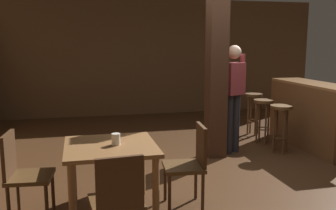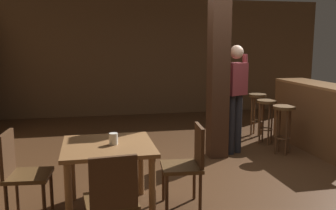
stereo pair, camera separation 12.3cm
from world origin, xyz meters
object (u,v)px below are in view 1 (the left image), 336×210
object	(u,v)px
chair_south	(118,199)
bar_stool_near	(281,118)
chair_east	(190,161)
napkin_cup	(116,139)
standing_person	(233,91)
bar_stool_far	(253,105)
dining_table	(111,156)
chair_west	(22,172)
bar_counter	(308,115)
bar_stool_mid	(263,111)

from	to	relation	value
chair_south	bar_stool_near	size ratio (longest dim) A/B	1.15
chair_south	chair_east	distance (m)	1.18
chair_east	napkin_cup	distance (m)	0.84
standing_person	bar_stool_far	size ratio (longest dim) A/B	2.16
dining_table	napkin_cup	world-z (taller)	napkin_cup
chair_west	dining_table	bearing A→B (deg)	-2.20
chair_east	standing_person	size ratio (longest dim) A/B	0.52
chair_south	bar_stool_far	size ratio (longest dim) A/B	1.12
bar_stool_near	bar_stool_far	distance (m)	1.23
chair_west	bar_counter	size ratio (longest dim) A/B	0.48
chair_south	standing_person	xyz separation A→B (m)	(2.10, 2.56, 0.50)
bar_counter	bar_stool_mid	xyz separation A→B (m)	(-0.62, 0.41, 0.02)
dining_table	bar_stool_mid	world-z (taller)	bar_stool_mid
napkin_cup	bar_stool_mid	size ratio (longest dim) A/B	0.15
chair_east	napkin_cup	xyz separation A→B (m)	(-0.79, 0.03, 0.29)
chair_south	bar_stool_far	distance (m)	4.67
chair_west	standing_person	xyz separation A→B (m)	(2.95, 1.68, 0.50)
chair_south	chair_west	bearing A→B (deg)	133.84
chair_south	standing_person	world-z (taller)	standing_person
dining_table	standing_person	xyz separation A→B (m)	(2.08, 1.71, 0.39)
dining_table	chair_east	size ratio (longest dim) A/B	1.03
standing_person	bar_stool_far	world-z (taller)	standing_person
dining_table	bar_stool_mid	bearing A→B (deg)	36.88
chair_south	bar_stool_near	xyz separation A→B (m)	(2.84, 2.37, 0.07)
napkin_cup	standing_person	size ratio (longest dim) A/B	0.07
dining_table	chair_south	xyz separation A→B (m)	(-0.02, -0.85, -0.10)
dining_table	chair_west	distance (m)	0.87
dining_table	chair_east	world-z (taller)	chair_east
chair_east	bar_stool_mid	world-z (taller)	chair_east
bar_stool_far	chair_east	bearing A→B (deg)	-127.10
chair_south	napkin_cup	size ratio (longest dim) A/B	7.55
dining_table	chair_west	xyz separation A→B (m)	(-0.87, 0.03, -0.10)
chair_east	bar_counter	distance (m)	3.15
chair_east	dining_table	bearing A→B (deg)	176.80
bar_stool_mid	napkin_cup	bearing A→B (deg)	-142.34
chair_east	bar_counter	size ratio (longest dim) A/B	0.48
bar_stool_far	dining_table	bearing A→B (deg)	-137.08
chair_west	chair_east	bearing A→B (deg)	-2.69
chair_south	bar_stool_mid	bearing A→B (deg)	46.16
standing_person	bar_stool_mid	bearing A→B (deg)	28.71
napkin_cup	bar_counter	xyz separation A→B (m)	(3.40, 1.74, -0.23)
dining_table	bar_stool_mid	size ratio (longest dim) A/B	1.18
napkin_cup	bar_stool_mid	xyz separation A→B (m)	(2.78, 2.14, -0.21)
bar_counter	bar_stool_far	bearing A→B (deg)	115.73
bar_stool_far	bar_counter	bearing A→B (deg)	-64.27
bar_counter	chair_south	bearing A→B (deg)	-143.55
chair_south	bar_stool_far	bearing A→B (deg)	50.38
chair_west	chair_east	xyz separation A→B (m)	(1.71, -0.08, 0.00)
bar_stool_mid	dining_table	bearing A→B (deg)	-143.12
chair_south	bar_stool_mid	xyz separation A→B (m)	(2.85, 2.97, 0.07)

